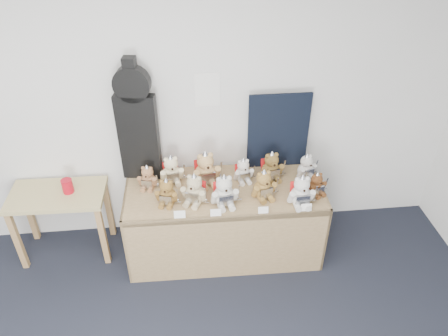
{
  "coord_description": "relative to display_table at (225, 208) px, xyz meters",
  "views": [
    {
      "loc": [
        0.55,
        -0.84,
        3.03
      ],
      "look_at": [
        0.85,
        2.0,
        1.0
      ],
      "focal_mm": 35.0,
      "sensor_mm": 36.0,
      "label": 1
    }
  ],
  "objects": [
    {
      "name": "teddy_front_far_right",
      "position": [
        0.6,
        -0.18,
        0.27
      ],
      "size": [
        0.24,
        0.2,
        0.3
      ],
      "rotation": [
        0.0,
        0.0,
        0.02
      ],
      "color": "silver",
      "rests_on": "display_table"
    },
    {
      "name": "teddy_back_end",
      "position": [
        0.74,
        0.18,
        0.25
      ],
      "size": [
        0.21,
        0.2,
        0.25
      ],
      "rotation": [
        0.0,
        0.0,
        0.43
      ],
      "color": "silver",
      "rests_on": "display_table"
    },
    {
      "name": "entry_card_d",
      "position": [
        0.63,
        -0.28,
        0.19
      ],
      "size": [
        0.09,
        0.02,
        0.06
      ],
      "primitive_type": "cube",
      "rotation": [
        -0.24,
        0.0,
        -0.02
      ],
      "color": "white",
      "rests_on": "display_table"
    },
    {
      "name": "red_cup",
      "position": [
        -1.34,
        0.21,
        0.18
      ],
      "size": [
        0.09,
        0.09,
        0.13
      ],
      "primitive_type": "cylinder",
      "color": "#AF0B1B",
      "rests_on": "side_table"
    },
    {
      "name": "teddy_front_end",
      "position": [
        0.77,
        -0.07,
        0.24
      ],
      "size": [
        0.19,
        0.18,
        0.23
      ],
      "rotation": [
        0.0,
        0.0,
        0.41
      ],
      "color": "brown",
      "rests_on": "display_table"
    },
    {
      "name": "side_table",
      "position": [
        -1.44,
        0.21,
        -0.0
      ],
      "size": [
        0.82,
        0.47,
        0.68
      ],
      "rotation": [
        0.0,
        0.0,
        -0.02
      ],
      "color": "tan",
      "rests_on": "floor"
    },
    {
      "name": "guitar_case",
      "position": [
        -0.7,
        0.34,
        0.69
      ],
      "size": [
        0.35,
        0.15,
        1.1
      ],
      "rotation": [
        0.0,
        0.0,
        -0.17
      ],
      "color": "black",
      "rests_on": "display_table"
    },
    {
      "name": "entry_card_a",
      "position": [
        -0.39,
        -0.26,
        0.19
      ],
      "size": [
        0.09,
        0.02,
        0.06
      ],
      "primitive_type": "cube",
      "rotation": [
        -0.24,
        0.0,
        -0.02
      ],
      "color": "white",
      "rests_on": "display_table"
    },
    {
      "name": "display_table",
      "position": [
        0.0,
        0.0,
        0.0
      ],
      "size": [
        1.72,
        0.75,
        0.71
      ],
      "rotation": [
        0.0,
        0.0,
        -0.02
      ],
      "color": "brown",
      "rests_on": "floor"
    },
    {
      "name": "teddy_back_far_left",
      "position": [
        -0.64,
        0.17,
        0.25
      ],
      "size": [
        0.19,
        0.17,
        0.24
      ],
      "rotation": [
        0.0,
        0.0,
        -0.21
      ],
      "color": "#936744",
      "rests_on": "display_table"
    },
    {
      "name": "teddy_back_centre_right",
      "position": [
        0.18,
        0.18,
        0.25
      ],
      "size": [
        0.2,
        0.18,
        0.24
      ],
      "rotation": [
        0.0,
        0.0,
        0.18
      ],
      "color": "silver",
      "rests_on": "display_table"
    },
    {
      "name": "teddy_front_far_left",
      "position": [
        -0.48,
        -0.06,
        0.26
      ],
      "size": [
        0.21,
        0.19,
        0.26
      ],
      "rotation": [
        0.0,
        0.0,
        -0.23
      ],
      "color": "brown",
      "rests_on": "display_table"
    },
    {
      "name": "teddy_front_right",
      "position": [
        0.32,
        -0.06,
        0.27
      ],
      "size": [
        0.24,
        0.21,
        0.29
      ],
      "rotation": [
        0.0,
        0.0,
        0.24
      ],
      "color": "olive",
      "rests_on": "display_table"
    },
    {
      "name": "teddy_front_left",
      "position": [
        -0.26,
        -0.07,
        0.27
      ],
      "size": [
        0.23,
        0.24,
        0.3
      ],
      "rotation": [
        0.0,
        0.0,
        -0.43
      ],
      "color": "tan",
      "rests_on": "display_table"
    },
    {
      "name": "teddy_front_centre",
      "position": [
        -0.02,
        -0.12,
        0.28
      ],
      "size": [
        0.26,
        0.22,
        0.31
      ],
      "rotation": [
        0.0,
        0.0,
        0.14
      ],
      "color": "beige",
      "rests_on": "display_table"
    },
    {
      "name": "navy_board",
      "position": [
        0.51,
        0.38,
        0.52
      ],
      "size": [
        0.54,
        0.02,
        0.72
      ],
      "primitive_type": "cube",
      "rotation": [
        0.0,
        0.0,
        -0.0
      ],
      "color": "black",
      "rests_on": "display_table"
    },
    {
      "name": "teddy_back_right",
      "position": [
        0.43,
        0.19,
        0.27
      ],
      "size": [
        0.24,
        0.22,
        0.29
      ],
      "rotation": [
        0.0,
        0.0,
        0.19
      ],
      "color": "brown",
      "rests_on": "display_table"
    },
    {
      "name": "entry_card_b",
      "position": [
        -0.1,
        -0.27,
        0.19
      ],
      "size": [
        0.09,
        0.02,
        0.06
      ],
      "primitive_type": "cube",
      "rotation": [
        -0.24,
        0.0,
        -0.02
      ],
      "color": "white",
      "rests_on": "display_table"
    },
    {
      "name": "room_shell",
      "position": [
        -0.1,
        0.46,
        0.9
      ],
      "size": [
        6.0,
        6.0,
        6.0
      ],
      "color": "silver",
      "rests_on": "floor"
    },
    {
      "name": "entry_card_c",
      "position": [
        0.28,
        -0.27,
        0.19
      ],
      "size": [
        0.08,
        0.02,
        0.06
      ],
      "primitive_type": "cube",
      "rotation": [
        -0.24,
        0.0,
        -0.02
      ],
      "color": "white",
      "rests_on": "display_table"
    },
    {
      "name": "teddy_back_centre_left",
      "position": [
        -0.15,
        0.18,
        0.29
      ],
      "size": [
        0.28,
        0.25,
        0.34
      ],
      "rotation": [
        0.0,
        0.0,
        0.21
      ],
      "color": "tan",
      "rests_on": "display_table"
    },
    {
      "name": "teddy_back_left",
      "position": [
        -0.44,
        0.23,
        0.27
      ],
      "size": [
        0.24,
        0.21,
        0.29
      ],
      "rotation": [
        0.0,
        0.0,
        0.16
      ],
      "color": "beige",
      "rests_on": "display_table"
    }
  ]
}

